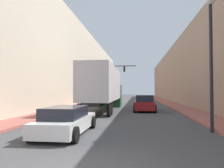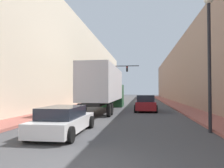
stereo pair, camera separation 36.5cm
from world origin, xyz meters
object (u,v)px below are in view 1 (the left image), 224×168
Objects in this scene: sedan_car at (66,121)px; traffic_signal_gantry at (109,76)px; semi_truck at (104,87)px; street_lamp at (211,44)px; suv_car at (144,103)px.

traffic_signal_gantry is at bearing 93.11° from sedan_car.
semi_truck is 2.78× the size of sedan_car.
street_lamp reaches higher than sedan_car.
traffic_signal_gantry is 26.85m from street_lamp.
semi_truck is at bearing -84.65° from traffic_signal_gantry.
sedan_car is 12.48m from suv_car.
traffic_signal_gantry reaches higher than semi_truck.
sedan_car is (0.05, -11.72, -1.72)m from semi_truck.
street_lamp reaches higher than traffic_signal_gantry.
suv_car reaches higher than sedan_car.
traffic_signal_gantry is (-1.46, 26.78, 3.81)m from sedan_car.
suv_car is at bearing 1.98° from semi_truck.
traffic_signal_gantry is (-5.36, 14.92, 3.68)m from suv_car.
semi_truck is 1.96× the size of street_lamp.
sedan_car is 7.79m from street_lamp.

